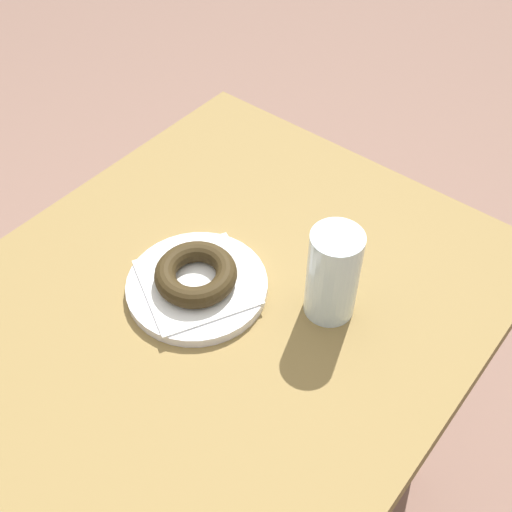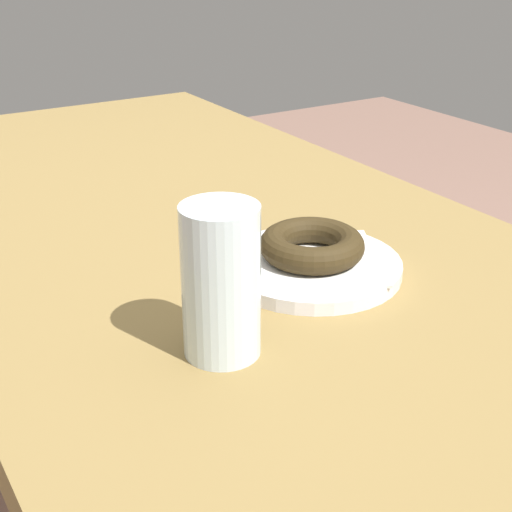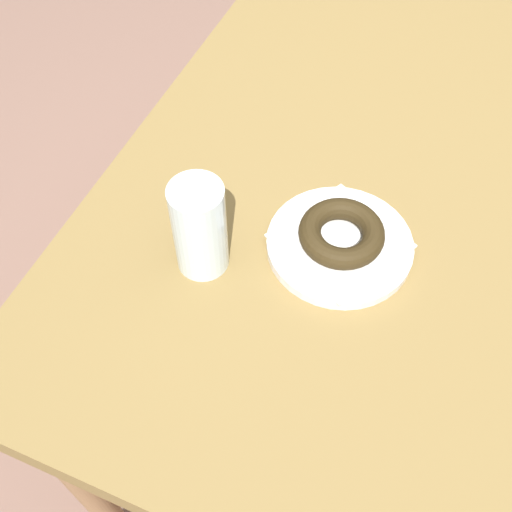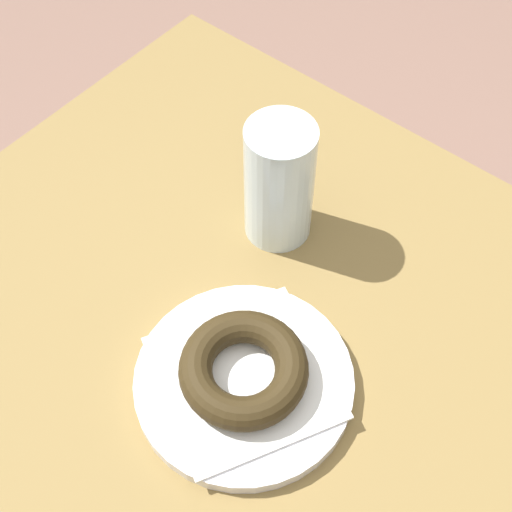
{
  "view_description": "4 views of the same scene",
  "coord_description": "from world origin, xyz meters",
  "views": [
    {
      "loc": [
        -0.13,
        -0.37,
        1.43
      ],
      "look_at": [
        0.31,
        -0.02,
        0.81
      ],
      "focal_mm": 44.31,
      "sensor_mm": 36.0,
      "label": 1
    },
    {
      "loc": [
        0.8,
        -0.38,
        1.1
      ],
      "look_at": [
        0.26,
        -0.04,
        0.81
      ],
      "focal_mm": 50.89,
      "sensor_mm": 36.0,
      "label": 2
    },
    {
      "loc": [
        0.73,
        0.11,
        1.4
      ],
      "look_at": [
        0.32,
        -0.05,
        0.79
      ],
      "focal_mm": 42.5,
      "sensor_mm": 36.0,
      "label": 3
    },
    {
      "loc": [
        0.06,
        0.24,
        1.35
      ],
      "look_at": [
        0.31,
        -0.06,
        0.8
      ],
      "focal_mm": 51.61,
      "sensor_mm": 36.0,
      "label": 4
    }
  ],
  "objects": [
    {
      "name": "table",
      "position": [
        0.0,
        0.0,
        0.69
      ],
      "size": [
        1.26,
        0.64,
        0.76
      ],
      "color": "olive",
      "rests_on": "ground_plane"
    },
    {
      "name": "plate_chocolate_ring",
      "position": [
        0.25,
        0.03,
        0.77
      ],
      "size": [
        0.19,
        0.19,
        0.01
      ],
      "primitive_type": "cylinder",
      "color": "white",
      "rests_on": "table"
    },
    {
      "name": "napkin_chocolate_ring",
      "position": [
        0.25,
        0.03,
        0.78
      ],
      "size": [
        0.19,
        0.19,
        0.0
      ],
      "primitive_type": "cube",
      "rotation": [
        0.0,
        0.0,
        -0.49
      ],
      "color": "white",
      "rests_on": "plate_chocolate_ring"
    },
    {
      "name": "donut_chocolate_ring",
      "position": [
        0.25,
        0.03,
        0.8
      ],
      "size": [
        0.11,
        0.11,
        0.03
      ],
      "primitive_type": "torus",
      "color": "#312511",
      "rests_on": "napkin_chocolate_ring"
    },
    {
      "name": "water_glass",
      "position": [
        0.33,
        -0.12,
        0.83
      ],
      "size": [
        0.07,
        0.07,
        0.13
      ],
      "primitive_type": "cylinder",
      "color": "silver",
      "rests_on": "table"
    }
  ]
}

